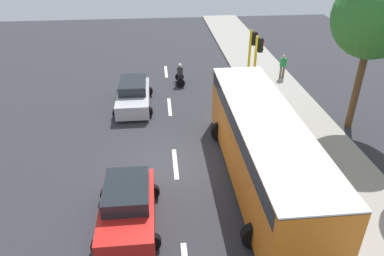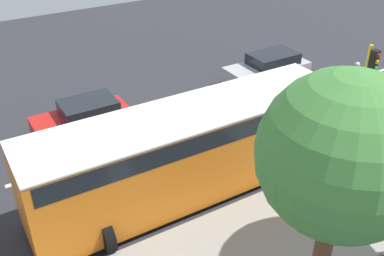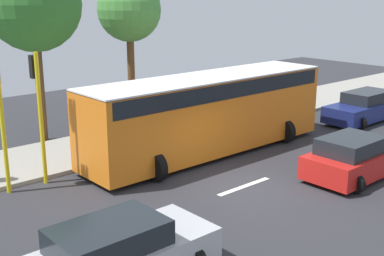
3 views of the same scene
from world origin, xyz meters
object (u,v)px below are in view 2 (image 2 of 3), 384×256
Objects in this scene: city_bus at (191,146)px; street_tree_south at (342,158)px; motorcycle at (355,78)px; car_silver at (268,69)px; traffic_light_corner at (365,87)px; car_red at (84,120)px.

city_bus is 1.55× the size of street_tree_south.
street_tree_south reaches higher than motorcycle.
street_tree_south is (6.41, -0.72, 3.62)m from city_bus.
car_silver is 9.88m from city_bus.
traffic_light_corner reaches higher than car_silver.
traffic_light_corner reaches higher than city_bus.
car_red is 12.84m from street_tree_south.
car_red is 13.30m from motorcycle.
city_bus is (5.45, 1.90, 1.13)m from car_red.
city_bus reaches higher than motorcycle.
motorcycle is at bearing 77.78° from car_red.
car_silver is at bearing 144.12° from street_tree_south.
car_red is 0.56× the size of street_tree_south.
motorcycle is 0.34× the size of traffic_light_corner.
street_tree_south reaches higher than traffic_light_corner.
street_tree_south is (12.08, -8.74, 4.76)m from car_silver.
car_red is at bearing -160.77° from city_bus.
street_tree_south is at bearing 5.69° from car_red.
car_red is 9.92m from car_silver.
traffic_light_corner is at bearing 51.17° from car_red.
motorcycle is at bearing 103.36° from city_bus.
street_tree_south is at bearing -6.40° from city_bus.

